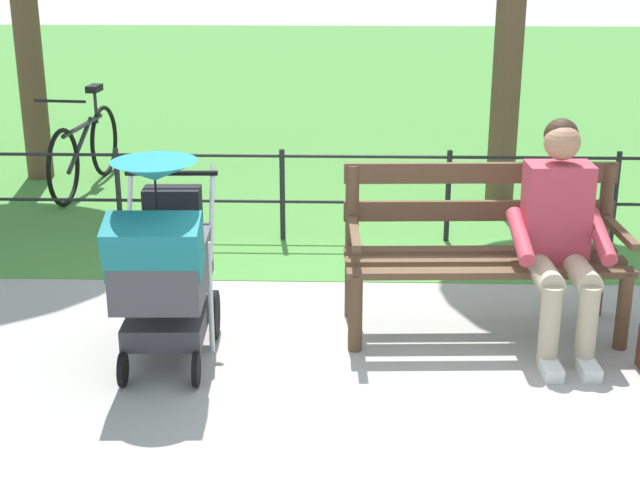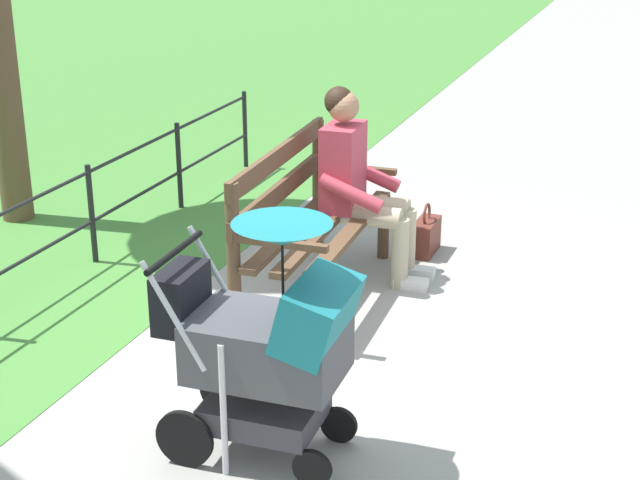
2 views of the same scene
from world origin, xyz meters
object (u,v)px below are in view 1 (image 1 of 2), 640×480
park_bench (482,243)px  stroller (162,260)px  person_on_bench (560,231)px  bicycle (85,149)px

park_bench → stroller: size_ratio=1.41×
person_on_bench → stroller: (2.15, 0.30, -0.08)m
stroller → bicycle: 3.70m
bicycle → person_on_bench: bearing=138.2°
person_on_bench → stroller: person_on_bench is taller
bicycle → park_bench: bearing=137.0°
bicycle → stroller: bearing=111.6°
person_on_bench → bicycle: person_on_bench is taller
stroller → bicycle: (1.36, -3.44, -0.23)m
person_on_bench → bicycle: (3.51, -3.13, -0.31)m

